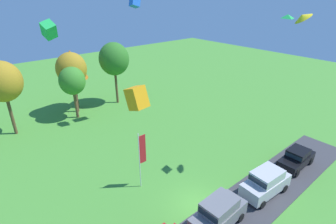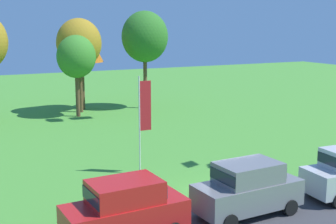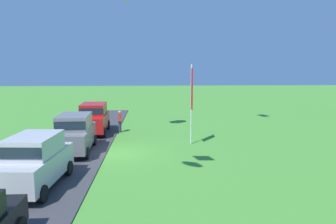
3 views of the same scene
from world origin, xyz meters
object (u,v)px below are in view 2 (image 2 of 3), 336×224
Objects in this scene: tree_left_of_center at (79,43)px; flag_banner at (143,113)px; person_watching_sky at (97,203)px; tree_far_left at (76,57)px; tree_right_of_center at (81,40)px; car_suv_mid_row at (248,187)px; tree_lone_near at (145,37)px; car_suv_by_flagpole at (125,208)px.

tree_left_of_center is 1.60× the size of flag_banner.
person_watching_sky is 25.53m from tree_left_of_center.
tree_far_left is 0.83× the size of tree_right_of_center.
car_suv_mid_row is 24.67m from tree_far_left.
car_suv_mid_row is 0.55× the size of tree_right_of_center.
tree_far_left is 2.31m from tree_left_of_center.
tree_left_of_center is 0.92× the size of tree_lone_near.
car_suv_by_flagpole is 28.57m from tree_right_of_center.
tree_lone_near is at bearing 9.38° from tree_far_left.
tree_right_of_center is at bearing 66.02° from tree_left_of_center.
car_suv_mid_row is at bearing -104.55° from tree_lone_near.
car_suv_by_flagpole is 8.26m from flag_banner.
flag_banner is (-2.07, -19.03, -2.89)m from tree_left_of_center.
person_watching_sky is 0.32× the size of flag_banner.
flag_banner is at bearing -94.18° from tree_far_left.
flag_banner is (-1.25, -17.15, -1.83)m from tree_far_left.
tree_left_of_center is at bearing 173.21° from tree_lone_near.
tree_far_left reaches higher than car_suv_by_flagpole.
car_suv_by_flagpole is 0.88× the size of flag_banner.
tree_far_left is at bearing -170.62° from tree_lone_near.
tree_lone_near is (5.55, -2.03, 0.30)m from tree_right_of_center.
car_suv_by_flagpole is 2.01m from person_watching_sky.
person_watching_sky is at bearing 103.58° from car_suv_by_flagpole.
car_suv_mid_row is at bearing -89.24° from tree_far_left.
tree_far_left is at bearing 85.82° from flag_banner.
tree_right_of_center reaches higher than flag_banner.
tree_right_of_center reaches higher than tree_left_of_center.
car_suv_by_flagpole is 1.00× the size of car_suv_mid_row.
car_suv_by_flagpole is 28.56m from tree_lone_near.
tree_lone_near is 20.34m from flag_banner.
tree_lone_near is at bearing 61.89° from person_watching_sky.
tree_right_of_center is at bearing 76.66° from car_suv_by_flagpole.
tree_left_of_center is at bearing 66.53° from tree_far_left.
car_suv_by_flagpole is 0.55× the size of tree_right_of_center.
tree_left_of_center is (5.91, 26.04, 4.96)m from car_suv_by_flagpole.
car_suv_by_flagpole is at bearing -115.43° from tree_lone_near.
person_watching_sky is (-5.88, 2.10, -0.42)m from car_suv_mid_row.
tree_right_of_center reaches higher than person_watching_sky.
flag_banner is at bearing 49.83° from person_watching_sky.
person_watching_sky is at bearing -104.79° from tree_left_of_center.
car_suv_mid_row reaches higher than person_watching_sky.
car_suv_by_flagpole and car_suv_mid_row have the same top height.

